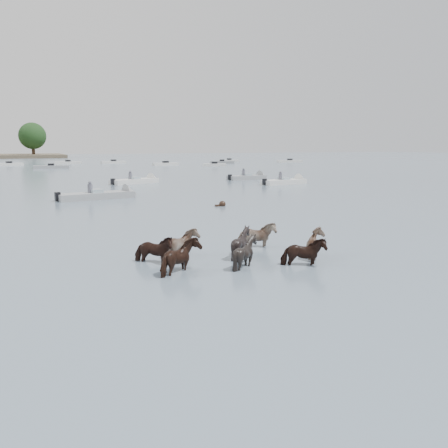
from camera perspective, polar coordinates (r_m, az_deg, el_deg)
name	(u,v)px	position (r m, az deg, el deg)	size (l,w,h in m)	color
ground	(193,262)	(15.68, -3.84, -4.71)	(400.00, 400.00, 0.00)	#495B6A
pony_herd	(236,250)	(15.81, 1.49, -3.24)	(6.87, 4.18, 1.32)	black
swimming_pony	(222,204)	(30.01, -0.28, 2.41)	(0.72, 0.44, 0.44)	black
motorboat_b	(107,195)	(35.53, -14.20, 3.44)	(6.19, 2.65, 1.92)	gray
motorboat_c	(141,181)	(49.04, -10.19, 5.22)	(5.74, 3.57, 1.92)	silver
motorboat_d	(290,182)	(47.74, 8.04, 5.16)	(5.47, 2.25, 1.92)	silver
motorboat_e	(252,177)	(53.81, 3.47, 5.73)	(5.14, 2.02, 1.92)	gray
distant_flotilla	(44,165)	(91.45, -21.24, 6.73)	(109.48, 24.72, 0.93)	gray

